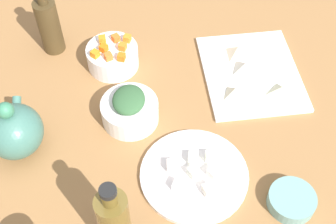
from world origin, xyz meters
TOP-DOWN VIEW (x-y plane):
  - tabletop at (0.00, 0.00)cm, footprint 190.00×190.00cm
  - cutting_board at (15.18, -22.88)cm, footprint 30.62×26.23cm
  - plate_tofu at (-14.63, -4.86)cm, footprint 24.02×24.02cm
  - bowl_greens at (2.43, 8.96)cm, footprint 13.70×13.70cm
  - bowl_carrots at (20.93, 13.26)cm, footprint 13.49×13.49cm
  - bowl_small_side at (-22.59, -24.62)cm, footprint 10.07×10.07cm
  - teapot at (-4.03, 34.45)cm, footprint 14.85×12.61cm
  - bottle_0 at (28.39, 29.56)cm, footprint 5.83×5.83cm
  - bottle_1 at (-28.78, 11.77)cm, footprint 6.06×6.06cm
  - carrot_cube_0 at (20.56, 10.37)cm, footprint 2.31×2.31cm
  - carrot_cube_1 at (20.33, 15.22)cm, footprint 2.50×2.50cm
  - carrot_cube_2 at (23.62, 15.61)cm, footprint 1.99×1.99cm
  - carrot_cube_3 at (17.28, 13.95)cm, footprint 2.37×2.37cm
  - carrot_cube_4 at (18.39, 17.35)cm, footprint 2.54×2.54cm
  - carrot_cube_5 at (23.91, 12.15)cm, footprint 2.46×2.46cm
  - carrot_cube_6 at (16.84, 10.65)cm, footprint 2.25×2.25cm
  - carrot_cube_7 at (23.59, 9.15)cm, footprint 2.27×2.27cm
  - chopped_greens_mound at (2.43, 8.96)cm, footprint 9.86×8.52cm
  - tofu_cube_0 at (-14.90, -4.62)cm, footprint 3.05×3.05cm
  - tofu_cube_1 at (-15.26, -8.85)cm, footprint 3.10×3.10cm
  - tofu_cube_2 at (-11.16, -4.92)cm, footprint 2.53×2.53cm
  - tofu_cube_3 at (-19.32, -7.32)cm, footprint 2.81×2.81cm
  - tofu_cube_4 at (-17.99, -1.02)cm, footprint 2.94×2.94cm
  - tofu_cube_5 at (-12.90, -0.06)cm, footprint 2.29×2.29cm
  - tofu_cube_6 at (-11.12, -8.80)cm, footprint 2.36×2.36cm
  - dumpling_0 at (15.68, -21.11)cm, footprint 7.68×7.63cm
  - dumpling_1 at (7.06, -17.13)cm, footprint 6.47×6.23cm
  - dumpling_2 at (21.75, -20.23)cm, footprint 7.77×7.76cm
  - dumpling_3 at (6.95, -28.74)cm, footprint 5.45×5.79cm

SIDE VIEW (x-z plane):
  - tabletop at x=0.00cm, z-range 0.00..3.00cm
  - cutting_board at x=15.18cm, z-range 3.00..4.00cm
  - plate_tofu at x=-14.63cm, z-range 3.00..4.20cm
  - bowl_small_side at x=-22.59cm, z-range 3.00..6.10cm
  - tofu_cube_0 at x=-14.90cm, z-range 4.20..6.40cm
  - tofu_cube_1 at x=-15.26cm, z-range 4.20..6.40cm
  - tofu_cube_2 at x=-11.16cm, z-range 4.20..6.40cm
  - tofu_cube_3 at x=-19.32cm, z-range 4.20..6.40cm
  - tofu_cube_4 at x=-17.99cm, z-range 4.20..6.40cm
  - tofu_cube_5 at x=-12.90cm, z-range 4.20..6.40cm
  - tofu_cube_6 at x=-11.12cm, z-range 4.20..6.40cm
  - dumpling_0 at x=15.68cm, z-range 4.00..6.74cm
  - dumpling_3 at x=6.95cm, z-range 4.00..6.85cm
  - dumpling_2 at x=21.75cm, z-range 4.00..6.94cm
  - dumpling_1 at x=7.06cm, z-range 4.00..7.11cm
  - bowl_greens at x=2.43cm, z-range 3.00..8.71cm
  - bowl_carrots at x=20.93cm, z-range 3.00..8.96cm
  - teapot at x=-4.03cm, z-range 1.54..16.93cm
  - carrot_cube_0 at x=20.56cm, z-range 8.96..10.76cm
  - carrot_cube_1 at x=20.33cm, z-range 8.96..10.76cm
  - carrot_cube_2 at x=23.62cm, z-range 8.96..10.76cm
  - carrot_cube_3 at x=17.28cm, z-range 8.96..10.76cm
  - carrot_cube_4 at x=18.39cm, z-range 8.96..10.76cm
  - carrot_cube_5 at x=23.91cm, z-range 8.96..10.76cm
  - carrot_cube_6 at x=16.84cm, z-range 8.96..10.76cm
  - carrot_cube_7 at x=23.59cm, z-range 8.96..10.76cm
  - chopped_greens_mound at x=2.43cm, z-range 8.71..11.78cm
  - bottle_0 at x=28.39cm, z-range 1.39..21.29cm
  - bottle_1 at x=-28.78cm, z-range 1.37..23.39cm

